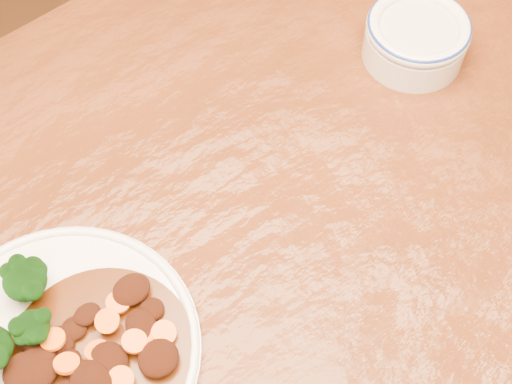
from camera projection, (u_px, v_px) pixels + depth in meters
dining_table at (247, 260)px, 0.89m from camera, size 1.54×0.96×0.75m
dinner_plate at (59, 353)px, 0.74m from camera, size 0.30×0.30×0.02m
mince_stew at (90, 358)px, 0.72m from camera, size 0.20×0.20×0.03m
dip_bowl at (416, 37)px, 0.94m from camera, size 0.14×0.14×0.06m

